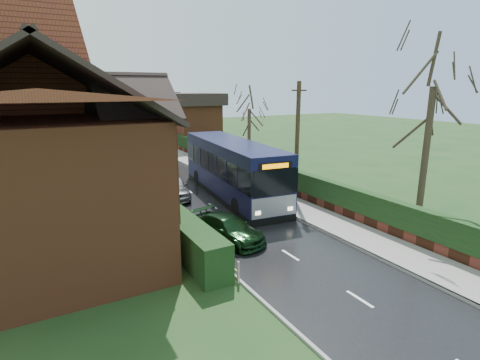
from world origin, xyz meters
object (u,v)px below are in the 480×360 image
bus_stop_sign (266,172)px  car_green (228,228)px  bus (232,169)px  car_silver (172,186)px  telegraph_pole (297,144)px  brick_house (47,150)px

bus_stop_sign → car_green: bearing=-123.2°
car_green → bus_stop_sign: (4.80, 4.16, 1.41)m
bus → car_silver: 4.15m
car_silver → bus: bearing=-14.9°
bus_stop_sign → telegraph_pole: size_ratio=0.41×
brick_house → telegraph_pole: (13.53, -0.78, -0.57)m
brick_house → car_green: (7.13, -3.93, -3.77)m
brick_house → bus: 11.56m
bus → car_green: 7.80m
car_green → bus_stop_sign: size_ratio=1.36×
brick_house → car_silver: bearing=30.9°
bus_stop_sign → telegraph_pole: bearing=-16.0°
car_green → brick_house: bearing=136.6°
bus_stop_sign → brick_house: bearing=-163.0°
bus → telegraph_pole: (2.60, -3.54, 1.97)m
bus → car_silver: bus is taller
brick_house → telegraph_pole: bearing=-3.3°
bus → car_green: bus is taller
bus → telegraph_pole: size_ratio=1.65×
telegraph_pole → car_green: bearing=-176.1°
bus → telegraph_pole: bearing=-47.5°
car_silver → bus_stop_sign: size_ratio=1.45×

